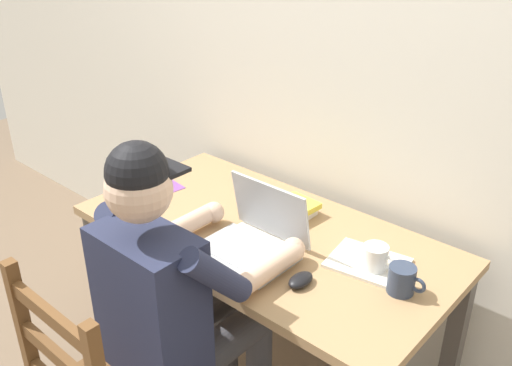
# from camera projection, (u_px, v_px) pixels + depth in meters

# --- Properties ---
(back_wall) EXTENTS (6.00, 0.04, 2.60)m
(back_wall) POSITION_uv_depth(u_px,v_px,m) (341.00, 58.00, 2.11)
(back_wall) COLOR silver
(back_wall) RESTS_ON ground
(desk) EXTENTS (1.41, 0.73, 0.73)m
(desk) POSITION_uv_depth(u_px,v_px,m) (264.00, 253.00, 2.10)
(desk) COLOR #9E7A51
(desk) RESTS_ON ground
(seated_person) EXTENTS (0.50, 0.60, 1.26)m
(seated_person) POSITION_uv_depth(u_px,v_px,m) (178.00, 296.00, 1.77)
(seated_person) COLOR #232842
(seated_person) RESTS_ON ground
(laptop) EXTENTS (0.33, 0.28, 0.23)m
(laptop) POSITION_uv_depth(u_px,v_px,m) (255.00, 236.00, 1.93)
(laptop) COLOR #ADAFB2
(laptop) RESTS_ON desk
(computer_mouse) EXTENTS (0.06, 0.10, 0.03)m
(computer_mouse) POSITION_uv_depth(u_px,v_px,m) (301.00, 280.00, 1.76)
(computer_mouse) COLOR black
(computer_mouse) RESTS_ON desk
(coffee_mug_white) EXTENTS (0.12, 0.08, 0.09)m
(coffee_mug_white) POSITION_uv_depth(u_px,v_px,m) (376.00, 258.00, 1.82)
(coffee_mug_white) COLOR white
(coffee_mug_white) RESTS_ON desk
(coffee_mug_dark) EXTENTS (0.12, 0.09, 0.09)m
(coffee_mug_dark) POSITION_uv_depth(u_px,v_px,m) (402.00, 280.00, 1.71)
(coffee_mug_dark) COLOR #2D384C
(coffee_mug_dark) RESTS_ON desk
(book_stack_main) EXTENTS (0.16, 0.14, 0.05)m
(book_stack_main) POSITION_uv_depth(u_px,v_px,m) (295.00, 209.00, 2.16)
(book_stack_main) COLOR white
(book_stack_main) RESTS_ON desk
(paper_pile_near_laptop) EXTENTS (0.28, 0.24, 0.01)m
(paper_pile_near_laptop) POSITION_uv_depth(u_px,v_px,m) (368.00, 263.00, 1.87)
(paper_pile_near_laptop) COLOR silver
(paper_pile_near_laptop) RESTS_ON desk
(paper_pile_back_corner) EXTENTS (0.25, 0.15, 0.01)m
(paper_pile_back_corner) POSITION_uv_depth(u_px,v_px,m) (265.00, 235.00, 2.03)
(paper_pile_back_corner) COLOR white
(paper_pile_back_corner) RESTS_ON desk
(landscape_photo_print) EXTENTS (0.14, 0.11, 0.00)m
(landscape_photo_print) POSITION_uv_depth(u_px,v_px,m) (169.00, 186.00, 2.40)
(landscape_photo_print) COLOR #7A4293
(landscape_photo_print) RESTS_ON desk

